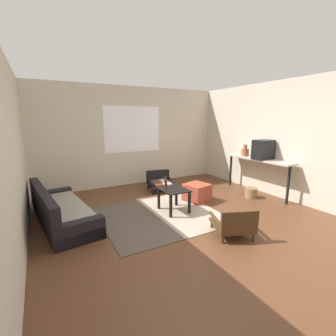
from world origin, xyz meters
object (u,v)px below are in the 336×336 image
(crt_television, at_px, (263,150))
(couch, at_px, (60,212))
(armchair_striped_foreground, at_px, (234,223))
(clay_vase, at_px, (245,152))
(glass_bottle, at_px, (166,183))
(ottoman_orange, at_px, (197,192))
(coffee_table, at_px, (174,194))
(console_shelf, at_px, (257,162))
(armchair_by_window, at_px, (160,182))
(wicker_basket, at_px, (251,193))

(crt_television, bearing_deg, couch, 171.75)
(armchair_striped_foreground, height_order, clay_vase, clay_vase)
(couch, relative_size, crt_television, 4.82)
(glass_bottle, bearing_deg, ottoman_orange, 7.62)
(ottoman_orange, height_order, clay_vase, clay_vase)
(couch, bearing_deg, crt_television, -8.25)
(couch, relative_size, coffee_table, 3.74)
(crt_television, bearing_deg, armchair_striped_foreground, -149.07)
(console_shelf, distance_m, crt_television, 0.36)
(ottoman_orange, bearing_deg, clay_vase, 5.69)
(clay_vase, height_order, glass_bottle, clay_vase)
(ottoman_orange, distance_m, glass_bottle, 0.95)
(crt_television, relative_size, clay_vase, 1.54)
(armchair_by_window, distance_m, console_shelf, 2.48)
(couch, distance_m, coffee_table, 2.13)
(coffee_table, bearing_deg, couch, 165.49)
(couch, height_order, ottoman_orange, couch)
(console_shelf, bearing_deg, glass_bottle, 177.09)
(couch, relative_size, console_shelf, 1.16)
(couch, height_order, console_shelf, console_shelf)
(couch, bearing_deg, glass_bottle, -10.55)
(armchair_by_window, bearing_deg, clay_vase, -27.66)
(crt_television, relative_size, wicker_basket, 1.62)
(console_shelf, relative_size, wicker_basket, 6.73)
(coffee_table, xyz_separation_m, armchair_by_window, (0.43, 1.46, -0.15))
(armchair_by_window, distance_m, ottoman_orange, 1.23)
(couch, height_order, crt_television, crt_television)
(armchair_by_window, relative_size, crt_television, 1.62)
(console_shelf, bearing_deg, ottoman_orange, 171.48)
(clay_vase, bearing_deg, ottoman_orange, -174.31)
(ottoman_orange, height_order, wicker_basket, ottoman_orange)
(coffee_table, xyz_separation_m, wicker_basket, (2.03, -0.15, -0.25))
(armchair_striped_foreground, distance_m, ottoman_orange, 1.69)
(coffee_table, distance_m, ottoman_orange, 0.84)
(couch, xyz_separation_m, wicker_basket, (4.09, -0.68, -0.08))
(armchair_striped_foreground, bearing_deg, ottoman_orange, 74.25)
(console_shelf, height_order, clay_vase, clay_vase)
(coffee_table, relative_size, ottoman_orange, 1.18)
(ottoman_orange, bearing_deg, console_shelf, -8.52)
(wicker_basket, bearing_deg, clay_vase, 59.71)
(couch, height_order, coffee_table, couch)
(armchair_by_window, xyz_separation_m, armchair_striped_foreground, (-0.12, -2.81, 0.01))
(coffee_table, distance_m, wicker_basket, 2.05)
(armchair_by_window, bearing_deg, couch, -159.43)
(clay_vase, distance_m, wicker_basket, 1.12)
(armchair_by_window, xyz_separation_m, ottoman_orange, (0.34, -1.18, -0.02))
(ottoman_orange, relative_size, glass_bottle, 2.02)
(couch, relative_size, clay_vase, 7.41)
(console_shelf, height_order, crt_television, crt_television)
(coffee_table, height_order, crt_television, crt_television)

